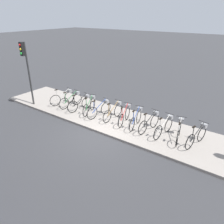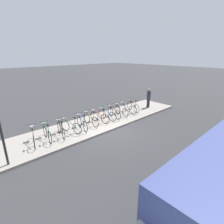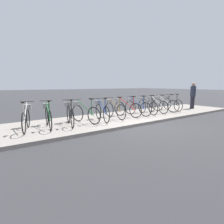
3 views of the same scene
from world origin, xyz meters
name	(u,v)px [view 1 (image 1 of 3)]	position (x,y,z in m)	size (l,w,h in m)	color
ground_plane	(101,134)	(0.00, 0.00, 0.00)	(120.00, 120.00, 0.00)	#38383A
sidewalk	(119,121)	(0.00, 1.56, 0.06)	(15.76, 3.13, 0.12)	#9E9389
parked_bicycle_0	(64,97)	(-4.11, 1.50, 0.57)	(0.62, 1.62, 1.03)	black
parked_bicycle_1	(72,100)	(-3.39, 1.48, 0.57)	(0.46, 1.67, 1.03)	black
parked_bicycle_2	(81,103)	(-2.57, 1.42, 0.57)	(0.54, 1.65, 1.03)	black
parked_bicycle_3	(90,105)	(-1.93, 1.47, 0.57)	(0.63, 1.62, 1.03)	black
parked_bicycle_4	(100,109)	(-1.12, 1.41, 0.57)	(0.50, 1.66, 1.03)	black
parked_bicycle_5	(114,111)	(-0.32, 1.57, 0.57)	(0.46, 1.69, 1.03)	black
parked_bicycle_6	(125,114)	(0.39, 1.55, 0.57)	(0.53, 1.65, 1.03)	black
parked_bicycle_7	(136,118)	(1.08, 1.54, 0.57)	(0.47, 1.67, 1.03)	black
parked_bicycle_8	(150,122)	(1.84, 1.55, 0.57)	(0.46, 1.67, 1.03)	black
parked_bicycle_9	(164,126)	(2.59, 1.54, 0.57)	(0.46, 1.68, 1.03)	black
parked_bicycle_10	(179,130)	(3.28, 1.55, 0.57)	(0.55, 1.65, 1.03)	black
parked_bicycle_11	(197,135)	(4.07, 1.60, 0.57)	(0.54, 1.65, 1.03)	black
traffic_light	(25,61)	(-5.66, 0.24, 2.83)	(0.24, 0.40, 3.78)	#2D2D2D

